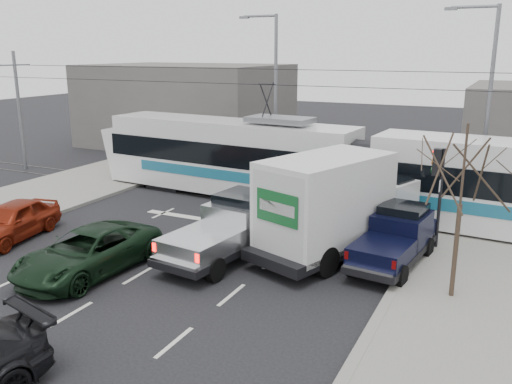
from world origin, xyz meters
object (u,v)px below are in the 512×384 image
at_px(street_lamp_near, 485,94).
at_px(tram, 365,171).
at_px(red_car, 12,221).
at_px(bare_tree, 463,173).
at_px(traffic_signal, 438,177).
at_px(box_truck, 337,205).
at_px(street_lamp_far, 273,85).
at_px(navy_pickup, 396,237).
at_px(green_car, 88,252).
at_px(silver_pickup, 232,226).

bearing_deg(street_lamp_near, tram, -134.47).
height_order(tram, red_car, tram).
bearing_deg(tram, bare_tree, -53.39).
relative_size(bare_tree, tram, 0.18).
xyz_separation_m(bare_tree, traffic_signal, (-1.13, 4.00, -1.05)).
relative_size(tram, box_truck, 3.59).
height_order(street_lamp_far, navy_pickup, street_lamp_far).
bearing_deg(tram, navy_pickup, -59.91).
distance_m(navy_pickup, green_car, 10.17).
relative_size(street_lamp_near, box_truck, 1.19).
distance_m(silver_pickup, green_car, 4.89).
xyz_separation_m(bare_tree, tram, (-4.55, 7.16, -1.83)).
bearing_deg(green_car, navy_pickup, 32.97).
bearing_deg(tram, red_car, -137.19).
distance_m(box_truck, green_car, 8.51).
xyz_separation_m(street_lamp_near, navy_pickup, (-1.78, -9.45, -4.15)).
relative_size(street_lamp_far, tram, 0.33).
distance_m(traffic_signal, street_lamp_far, 14.47).
distance_m(tram, navy_pickup, 5.77).
height_order(bare_tree, street_lamp_far, street_lamp_far).
distance_m(street_lamp_far, tram, 10.13).
bearing_deg(box_truck, navy_pickup, 16.22).
xyz_separation_m(tram, silver_pickup, (-2.91, -6.71, -0.92)).
bearing_deg(street_lamp_near, silver_pickup, -122.97).
relative_size(silver_pickup, navy_pickup, 1.24).
height_order(traffic_signal, green_car, traffic_signal).
height_order(navy_pickup, red_car, navy_pickup).
relative_size(traffic_signal, box_truck, 0.48).
xyz_separation_m(traffic_signal, red_car, (-14.67, -5.82, -2.01)).
bearing_deg(navy_pickup, tram, 122.52).
bearing_deg(silver_pickup, red_car, -157.66).
bearing_deg(red_car, street_lamp_near, 30.24).
relative_size(traffic_signal, silver_pickup, 0.60).
bearing_deg(traffic_signal, bare_tree, -74.24).
bearing_deg(red_car, navy_pickup, 5.34).
height_order(box_truck, navy_pickup, box_truck).
height_order(bare_tree, silver_pickup, bare_tree).
height_order(bare_tree, traffic_signal, bare_tree).
xyz_separation_m(silver_pickup, navy_pickup, (5.39, 1.60, -0.08)).
relative_size(green_car, red_car, 1.20).
distance_m(street_lamp_near, box_truck, 10.66).
relative_size(traffic_signal, tram, 0.13).
bearing_deg(street_lamp_far, silver_pickup, -71.64).
height_order(street_lamp_far, green_car, street_lamp_far).
distance_m(street_lamp_near, green_car, 18.51).
relative_size(tram, navy_pickup, 5.67).
xyz_separation_m(silver_pickup, green_car, (-3.41, -3.49, -0.32)).
height_order(box_truck, red_car, box_truck).
xyz_separation_m(street_lamp_far, silver_pickup, (4.33, -13.05, -4.07)).
xyz_separation_m(tram, navy_pickup, (2.48, -5.11, -1.00)).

